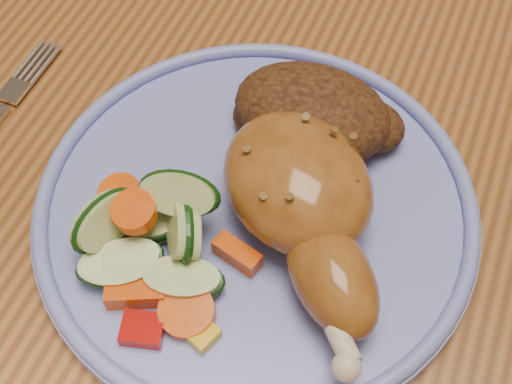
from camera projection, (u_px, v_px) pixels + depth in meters
dining_table at (377, 153)px, 0.59m from camera, size 0.90×1.40×0.75m
plate at (256, 210)px, 0.45m from camera, size 0.28×0.28×0.01m
plate_rim at (256, 201)px, 0.44m from camera, size 0.28×0.28×0.01m
chicken_leg at (305, 204)px, 0.42m from camera, size 0.15×0.17×0.06m
rice_pilaf at (315, 114)px, 0.47m from camera, size 0.11×0.08×0.05m
vegetable_pile at (149, 243)px, 0.42m from camera, size 0.11×0.11×0.06m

